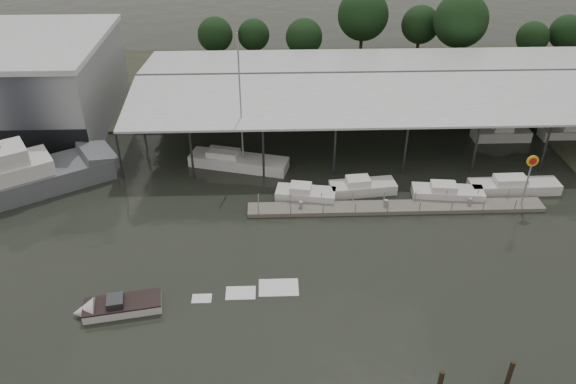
{
  "coord_description": "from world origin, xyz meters",
  "views": [
    {
      "loc": [
        3.28,
        -33.57,
        29.98
      ],
      "look_at": [
        4.76,
        9.44,
        2.5
      ],
      "focal_mm": 35.0,
      "sensor_mm": 36.0,
      "label": 1
    }
  ],
  "objects_px": {
    "shell_fuel_sign": "(530,171)",
    "white_sailboat": "(237,161)",
    "speedboat_underway": "(115,307)",
    "grey_trawler": "(23,178)"
  },
  "relations": [
    {
      "from": "shell_fuel_sign",
      "to": "white_sailboat",
      "type": "distance_m",
      "value": 28.86
    },
    {
      "from": "shell_fuel_sign",
      "to": "speedboat_underway",
      "type": "distance_m",
      "value": 37.85
    },
    {
      "from": "grey_trawler",
      "to": "white_sailboat",
      "type": "xyz_separation_m",
      "value": [
        20.74,
        4.25,
        -0.92
      ]
    },
    {
      "from": "grey_trawler",
      "to": "speedboat_underway",
      "type": "bearing_deg",
      "value": -84.87
    },
    {
      "from": "grey_trawler",
      "to": "white_sailboat",
      "type": "height_order",
      "value": "white_sailboat"
    },
    {
      "from": "shell_fuel_sign",
      "to": "grey_trawler",
      "type": "bearing_deg",
      "value": 174.83
    },
    {
      "from": "white_sailboat",
      "to": "shell_fuel_sign",
      "type": "bearing_deg",
      "value": -1.93
    },
    {
      "from": "shell_fuel_sign",
      "to": "speedboat_underway",
      "type": "bearing_deg",
      "value": -160.33
    },
    {
      "from": "white_sailboat",
      "to": "speedboat_underway",
      "type": "relative_size",
      "value": 0.85
    },
    {
      "from": "shell_fuel_sign",
      "to": "grey_trawler",
      "type": "height_order",
      "value": "grey_trawler"
    }
  ]
}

